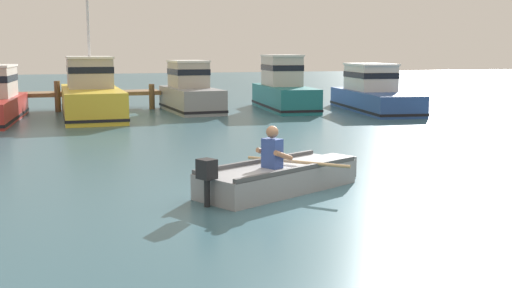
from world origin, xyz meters
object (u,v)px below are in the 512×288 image
(rowboat_with_person, at_px, (281,176))
(moored_boat_teal, at_px, (283,89))
(moored_boat_yellow, at_px, (91,94))
(moored_boat_grey, at_px, (190,93))
(moored_boat_blue, at_px, (373,93))

(rowboat_with_person, xyz_separation_m, moored_boat_teal, (5.41, 14.57, 0.60))
(rowboat_with_person, bearing_deg, moored_boat_yellow, 100.43)
(moored_boat_grey, xyz_separation_m, moored_boat_teal, (3.99, -0.27, 0.07))
(rowboat_with_person, bearing_deg, moored_boat_teal, 69.64)
(moored_boat_blue, bearing_deg, rowboat_with_person, -124.25)
(moored_boat_blue, bearing_deg, moored_boat_grey, 165.15)
(moored_boat_grey, relative_size, moored_boat_blue, 0.69)
(rowboat_with_person, xyz_separation_m, moored_boat_yellow, (-2.60, 14.10, 0.60))
(moored_boat_teal, relative_size, moored_boat_blue, 0.83)
(moored_boat_grey, xyz_separation_m, moored_boat_blue, (7.36, -1.95, -0.06))
(moored_boat_blue, bearing_deg, moored_boat_yellow, 173.88)
(moored_boat_teal, bearing_deg, rowboat_with_person, -110.36)
(moored_boat_yellow, bearing_deg, moored_boat_blue, -6.12)
(moored_boat_yellow, distance_m, moored_boat_grey, 4.08)
(moored_boat_yellow, xyz_separation_m, moored_boat_grey, (4.01, 0.73, -0.07))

